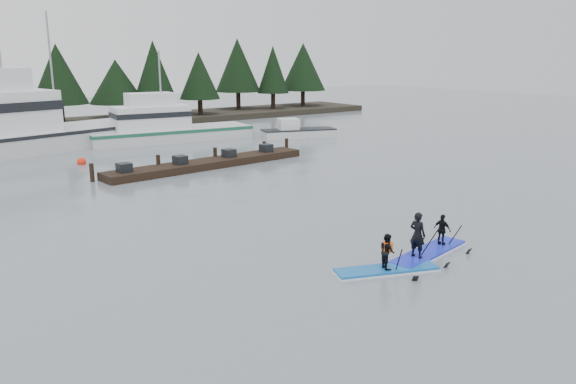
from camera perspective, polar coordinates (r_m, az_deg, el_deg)
ground at (r=19.55m, az=10.59°, el=-6.52°), size 160.00×160.00×0.00m
far_shore at (r=56.39m, az=-22.46°, el=6.25°), size 70.00×8.00×0.60m
treeline at (r=56.42m, az=-22.43°, el=5.94°), size 60.00×4.00×8.00m
fishing_boat_large at (r=43.95m, az=-25.97°, el=4.74°), size 20.34×9.75×10.85m
fishing_boat_medium at (r=45.91m, az=-12.27°, el=5.77°), size 13.06×5.10×7.82m
skiff at (r=46.71m, az=1.10°, el=5.99°), size 6.30×3.61×0.70m
floating_dock at (r=34.66m, az=-8.02°, el=2.88°), size 13.48×2.90×0.45m
buoy_b at (r=37.56m, az=-20.22°, el=2.66°), size 0.55×0.55×0.55m
paddleboard_solo at (r=18.14m, az=10.00°, el=-6.92°), size 3.39×1.98×1.76m
paddleboard_duo at (r=19.84m, az=14.01°, el=-4.94°), size 3.84×1.55×2.18m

